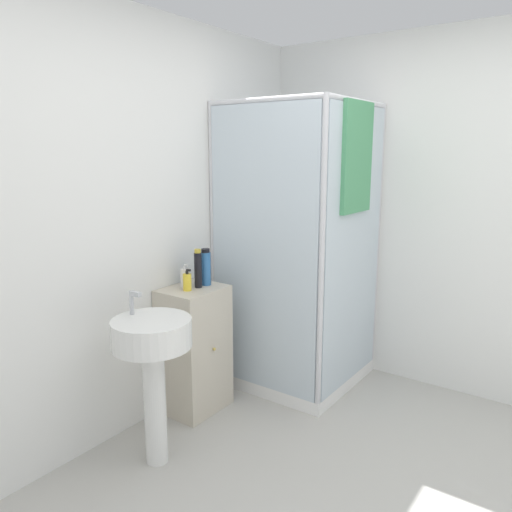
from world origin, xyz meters
The scene contains 9 objects.
wall_back centered at (0.00, 1.70, 1.25)m, with size 6.40×0.06×2.50m, color white.
wall_right centered at (1.70, 0.00, 1.25)m, with size 0.06×6.40×2.50m, color white.
shower_enclosure centered at (1.16, 1.13, 0.57)m, with size 0.90×0.93×2.02m.
vanity_cabinet centered at (0.40, 1.50, 0.42)m, with size 0.41×0.34×0.83m.
sink centered at (-0.16, 1.28, 0.64)m, with size 0.42×0.42×0.96m.
soap_dispenser centered at (0.34, 1.49, 0.89)m, with size 0.05×0.05×0.14m.
shampoo_bottle_tall_black centered at (0.44, 1.48, 0.95)m, with size 0.05×0.05×0.25m.
shampoo_bottle_blue centered at (0.51, 1.48, 0.95)m, with size 0.06×0.06×0.24m.
lotion_bottle_white centered at (0.40, 1.56, 0.89)m, with size 0.06×0.06×0.15m.
Camera 1 is at (-1.86, -0.62, 1.69)m, focal length 35.00 mm.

